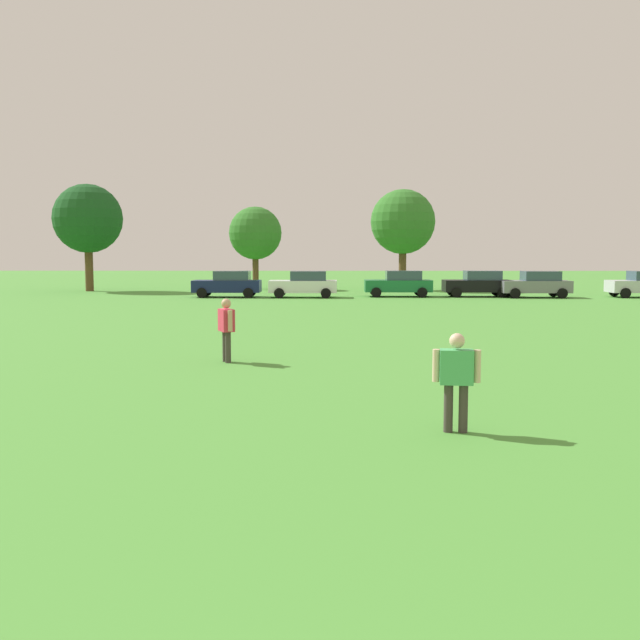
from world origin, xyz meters
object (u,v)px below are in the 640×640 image
(parked_car_white_1, at_px, (304,284))
(tree_center, at_px, (255,233))
(adult_bystander, at_px, (456,374))
(tree_far_left, at_px, (88,219))
(parked_car_navy_0, at_px, (228,284))
(parked_car_black_3, at_px, (478,283))
(bystander_near_trees, at_px, (226,325))
(tree_far_right, at_px, (403,222))
(parked_car_gray_4, at_px, (536,284))
(parked_car_green_2, at_px, (399,283))

(parked_car_white_1, height_order, tree_center, tree_center)
(adult_bystander, distance_m, tree_center, 45.57)
(tree_far_left, bearing_deg, adult_bystander, -64.48)
(parked_car_navy_0, xyz_separation_m, parked_car_black_3, (16.11, 0.67, 0.00))
(bystander_near_trees, xyz_separation_m, tree_far_right, (8.21, 36.07, 4.14))
(tree_far_left, xyz_separation_m, tree_far_right, (23.29, 1.88, -0.17))
(adult_bystander, distance_m, parked_car_navy_0, 35.57)
(adult_bystander, xyz_separation_m, tree_far_right, (3.48, 43.36, 4.18))
(parked_car_black_3, xyz_separation_m, tree_center, (-15.42, 9.56, 3.46))
(parked_car_white_1, xyz_separation_m, parked_car_black_3, (11.23, 0.89, 0.00))
(parked_car_gray_4, height_order, tree_far_left, tree_far_left)
(parked_car_black_3, bearing_deg, tree_far_right, -63.35)
(parked_car_white_1, bearing_deg, parked_car_black_3, -175.46)
(parked_car_green_2, bearing_deg, tree_far_left, -15.74)
(parked_car_green_2, distance_m, tree_far_left, 23.57)
(parked_car_green_2, height_order, parked_car_gray_4, same)
(parked_car_navy_0, relative_size, tree_far_right, 0.57)
(bystander_near_trees, bearing_deg, tree_center, 160.02)
(parked_car_white_1, relative_size, parked_car_gray_4, 1.00)
(adult_bystander, relative_size, parked_car_green_2, 0.37)
(parked_car_gray_4, bearing_deg, tree_center, -28.74)
(bystander_near_trees, relative_size, parked_car_navy_0, 0.39)
(parked_car_white_1, height_order, parked_car_gray_4, same)
(parked_car_navy_0, bearing_deg, tree_far_right, -143.73)
(parked_car_navy_0, xyz_separation_m, tree_center, (0.70, 10.23, 3.46))
(parked_car_green_2, xyz_separation_m, parked_car_black_3, (5.10, -0.00, 0.00))
(parked_car_green_2, bearing_deg, parked_car_gray_4, 174.61)
(bystander_near_trees, bearing_deg, parked_car_green_2, 140.81)
(tree_center, bearing_deg, parked_car_white_1, -68.17)
(parked_car_black_3, distance_m, tree_center, 18.47)
(parked_car_green_2, bearing_deg, tree_far_right, -97.06)
(parked_car_gray_4, bearing_deg, tree_far_left, -12.93)
(parked_car_white_1, height_order, tree_far_right, tree_far_right)
(adult_bystander, height_order, bystander_near_trees, bystander_near_trees)
(parked_car_black_3, bearing_deg, adult_bystander, 77.85)
(tree_center, relative_size, tree_far_right, 0.84)
(parked_car_gray_4, distance_m, tree_center, 21.85)
(parked_car_black_3, relative_size, tree_center, 0.67)
(parked_car_navy_0, height_order, tree_center, tree_center)
(parked_car_green_2, distance_m, parked_car_gray_4, 8.64)
(parked_car_black_3, height_order, tree_far_left, tree_far_left)
(parked_car_gray_4, distance_m, tree_far_right, 12.50)
(parked_car_navy_0, bearing_deg, adult_bystander, 103.89)
(parked_car_gray_4, bearing_deg, tree_far_right, -49.73)
(adult_bystander, xyz_separation_m, tree_far_left, (-19.80, 41.48, 4.35))
(parked_car_black_3, bearing_deg, tree_center, -31.82)
(parked_car_white_1, xyz_separation_m, parked_car_gray_4, (14.73, 0.08, 0.00))
(bystander_near_trees, distance_m, parked_car_black_3, 30.51)
(parked_car_white_1, xyz_separation_m, tree_center, (-4.19, 10.46, 3.46))
(adult_bystander, height_order, tree_far_left, tree_far_left)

